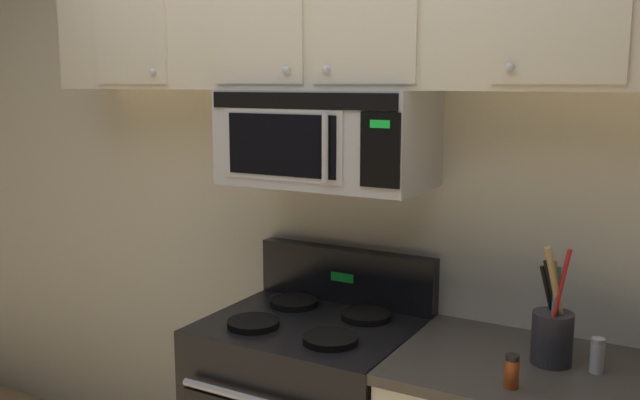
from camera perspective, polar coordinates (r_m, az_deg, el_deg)
The scene contains 6 objects.
back_wall at distance 2.80m, azimuth 3.03°, elevation 0.90°, with size 5.20×0.10×2.70m, color silver.
over_range_microwave at distance 2.55m, azimuth 0.55°, elevation 5.16°, with size 0.76×0.43×0.35m.
upper_cabinets at distance 2.58m, azimuth 0.92°, elevation 15.20°, with size 2.50×0.36×0.55m.
utensil_crock_charcoal at distance 2.32m, azimuth 18.67°, elevation -10.27°, with size 0.13×0.13×0.38m.
salt_shaker at distance 2.31m, azimuth 21.94°, elevation -11.85°, with size 0.04×0.04×0.11m.
spice_jar at distance 2.13m, azimuth 15.56°, elevation -13.49°, with size 0.04×0.04×0.10m.
Camera 1 is at (1.23, -1.69, 1.77)m, focal length 38.72 mm.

